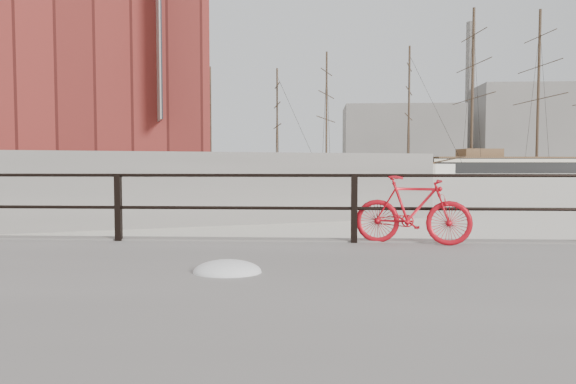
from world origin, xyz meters
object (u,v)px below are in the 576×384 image
(schooner_left, at_px, (244,174))
(workboat_far, at_px, (92,180))
(schooner_mid, at_px, (366,174))
(bicycle, at_px, (413,210))
(barque_black, at_px, (536,173))

(schooner_left, height_order, workboat_far, schooner_left)
(schooner_left, bearing_deg, schooner_mid, 14.22)
(workboat_far, bearing_deg, bicycle, -107.64)
(barque_black, distance_m, schooner_left, 56.25)
(barque_black, xyz_separation_m, workboat_far, (-64.43, -49.01, 0.00))
(bicycle, height_order, workboat_far, workboat_far)
(schooner_left, bearing_deg, bicycle, -90.66)
(bicycle, bearing_deg, schooner_left, 113.38)
(bicycle, height_order, schooner_mid, schooner_mid)
(schooner_mid, distance_m, schooner_left, 22.35)
(bicycle, distance_m, schooner_left, 75.39)
(bicycle, distance_m, barque_black, 100.84)
(barque_black, relative_size, schooner_left, 2.41)
(barque_black, relative_size, schooner_mid, 1.77)
(bicycle, height_order, schooner_left, schooner_left)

